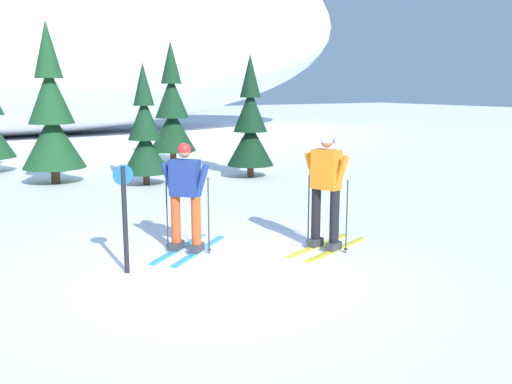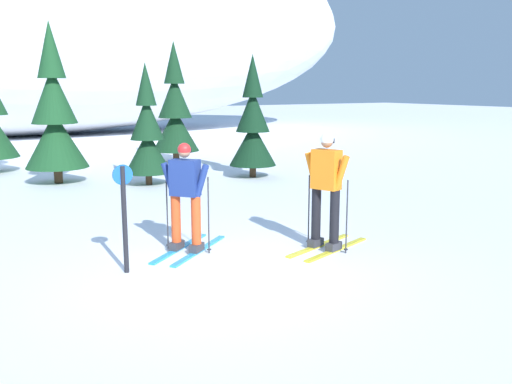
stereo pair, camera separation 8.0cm
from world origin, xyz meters
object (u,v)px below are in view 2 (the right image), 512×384
object	(u,v)px
skier_orange_jacket	(326,189)
pine_tree_center_right	(147,134)
pine_tree_center	(54,117)
pine_tree_far_right	(253,127)
trail_marker_post	(124,212)
pine_tree_right	(175,113)
skier_navy_jacket	(186,195)

from	to	relation	value
skier_orange_jacket	pine_tree_center_right	distance (m)	7.18
pine_tree_center	pine_tree_center_right	world-z (taller)	pine_tree_center
skier_orange_jacket	pine_tree_center	world-z (taller)	pine_tree_center
pine_tree_far_right	trail_marker_post	size ratio (longest dim) A/B	2.26
pine_tree_center	pine_tree_right	xyz separation A→B (m)	(4.32, 2.18, -0.08)
skier_navy_jacket	pine_tree_center	bearing A→B (deg)	92.99
pine_tree_center	pine_tree_center_right	distance (m)	2.53
skier_navy_jacket	skier_orange_jacket	size ratio (longest dim) A/B	0.92
skier_navy_jacket	pine_tree_center	xyz separation A→B (m)	(-0.40, 7.62, 0.87)
skier_orange_jacket	pine_tree_center	bearing A→B (deg)	105.18
skier_navy_jacket	skier_orange_jacket	world-z (taller)	skier_orange_jacket
pine_tree_right	pine_tree_center	bearing A→B (deg)	-153.17
skier_orange_jacket	pine_tree_center_right	xyz separation A→B (m)	(-0.33, 7.17, 0.34)
skier_orange_jacket	pine_tree_right	distance (m)	11.02
pine_tree_center_right	trail_marker_post	world-z (taller)	pine_tree_center_right
pine_tree_right	pine_tree_far_right	bearing A→B (deg)	-80.03
pine_tree_center_right	trail_marker_post	xyz separation A→B (m)	(-2.74, -6.63, -0.46)
skier_orange_jacket	pine_tree_far_right	world-z (taller)	pine_tree_far_right
skier_navy_jacket	pine_tree_center_right	distance (m)	6.37
pine_tree_far_right	trail_marker_post	distance (m)	8.55
skier_navy_jacket	pine_tree_center_right	world-z (taller)	pine_tree_center_right
skier_orange_jacket	pine_tree_center	size ratio (longest dim) A/B	0.44
pine_tree_far_right	trail_marker_post	bearing A→B (deg)	-132.31
pine_tree_right	trail_marker_post	size ratio (longest dim) A/B	2.65
pine_tree_center	pine_tree_center_right	xyz separation A→B (m)	(2.01, -1.47, -0.45)
skier_navy_jacket	pine_tree_far_right	world-z (taller)	pine_tree_far_right
pine_tree_center_right	pine_tree_right	world-z (taller)	pine_tree_right
pine_tree_center_right	skier_navy_jacket	bearing A→B (deg)	-104.70
pine_tree_right	pine_tree_far_right	xyz separation A→B (m)	(0.70, -3.97, -0.25)
skier_navy_jacket	pine_tree_far_right	size ratio (longest dim) A/B	0.50
skier_navy_jacket	pine_tree_right	size ratio (longest dim) A/B	0.43
skier_orange_jacket	pine_tree_far_right	distance (m)	7.36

